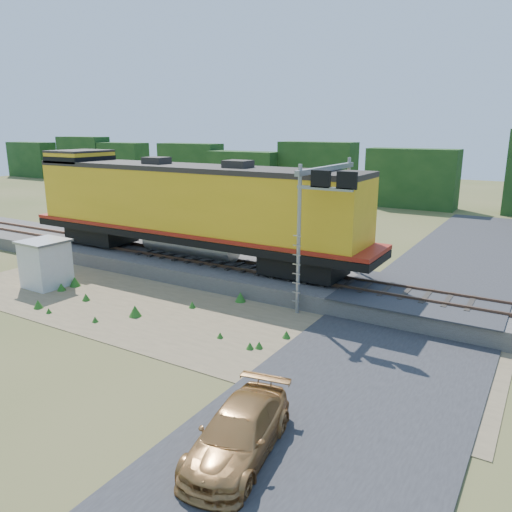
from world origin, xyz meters
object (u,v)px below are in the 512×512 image
Objects in this scene: locomotive at (184,206)px; shed at (46,263)px; car at (238,433)px; signal_gantry at (327,197)px.

locomotive is 7.81m from shed.
locomotive is 5.16× the size of car.
locomotive reaches higher than shed.
shed is (-4.26, -6.05, -2.51)m from locomotive.
locomotive is 17.38m from car.
signal_gantry is 12.89m from car.
shed is 0.58× the size of car.
signal_gantry reaches higher than shed.
car is at bearing -76.38° from signal_gantry.
locomotive is 3.36× the size of signal_gantry.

